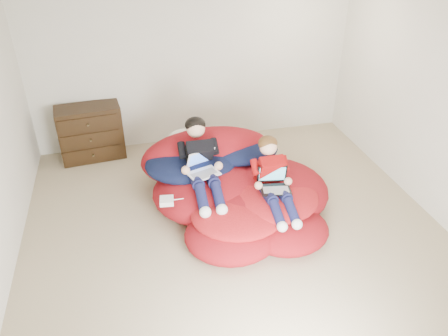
% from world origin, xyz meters
% --- Properties ---
extents(room_shell, '(5.10, 5.10, 2.77)m').
position_xyz_m(room_shell, '(0.00, 0.00, 0.22)').
color(room_shell, tan).
rests_on(room_shell, ground).
extents(dresser, '(0.97, 0.57, 0.84)m').
position_xyz_m(dresser, '(-1.67, 2.25, 0.42)').
color(dresser, black).
rests_on(dresser, ground).
extents(beanbag_pile, '(2.36, 2.30, 0.88)m').
position_xyz_m(beanbag_pile, '(0.13, 0.49, 0.27)').
color(beanbag_pile, maroon).
rests_on(beanbag_pile, ground).
extents(cream_pillow, '(0.47, 0.30, 0.30)m').
position_xyz_m(cream_pillow, '(-0.38, 1.31, 0.62)').
color(cream_pillow, white).
rests_on(cream_pillow, beanbag_pile).
extents(older_boy, '(0.35, 1.22, 0.77)m').
position_xyz_m(older_boy, '(-0.28, 0.59, 0.70)').
color(older_boy, black).
rests_on(older_boy, beanbag_pile).
extents(younger_boy, '(0.32, 1.02, 0.74)m').
position_xyz_m(younger_boy, '(0.49, 0.10, 0.64)').
color(younger_boy, '#9A0D0D').
rests_on(younger_boy, beanbag_pile).
extents(laptop_white, '(0.43, 0.47, 0.25)m').
position_xyz_m(laptop_white, '(-0.28, 0.51, 0.64)').
color(laptop_white, white).
rests_on(laptop_white, older_boy).
extents(laptop_black, '(0.39, 0.36, 0.26)m').
position_xyz_m(laptop_black, '(0.49, 0.05, 0.57)').
color(laptop_black, black).
rests_on(laptop_black, younger_boy).
extents(power_adapter, '(0.18, 0.18, 0.06)m').
position_xyz_m(power_adapter, '(-0.78, 0.20, 0.42)').
color(power_adapter, white).
rests_on(power_adapter, beanbag_pile).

